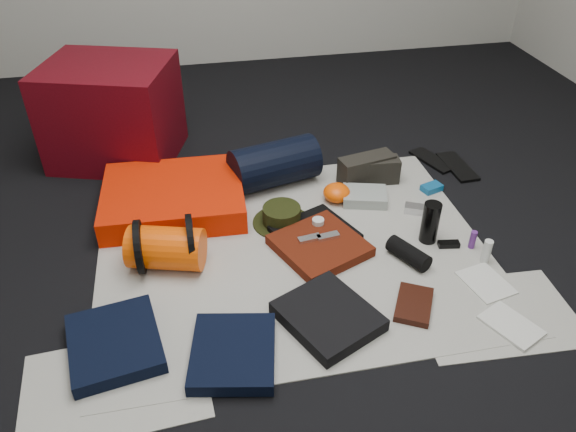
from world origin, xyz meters
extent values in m
cube|color=black|center=(0.00, 0.00, -0.01)|extent=(4.50, 4.50, 0.02)
cube|color=beige|center=(0.00, 0.00, 0.00)|extent=(1.60, 1.30, 0.01)
cube|color=beige|center=(-0.70, -0.55, 0.00)|extent=(0.61, 0.44, 0.00)
cube|color=beige|center=(0.65, -0.50, 0.00)|extent=(0.60, 0.43, 0.00)
cube|color=#55060F|center=(-0.74, 0.98, 0.25)|extent=(0.73, 0.67, 0.50)
cube|color=red|center=(-0.47, 0.42, 0.06)|extent=(0.65, 0.54, 0.11)
cylinder|color=#FF4F04|center=(-0.51, 0.01, 0.09)|extent=(0.33, 0.25, 0.17)
cylinder|color=black|center=(-0.61, 0.01, 0.11)|extent=(0.02, 0.22, 0.22)
cylinder|color=black|center=(-0.41, 0.01, 0.11)|extent=(0.03, 0.22, 0.22)
cylinder|color=black|center=(0.02, 0.53, 0.11)|extent=(0.46, 0.31, 0.22)
cylinder|color=black|center=(-0.01, 0.20, 0.01)|extent=(0.34, 0.34, 0.01)
cylinder|color=black|center=(-0.01, 0.20, 0.05)|extent=(0.17, 0.17, 0.07)
cube|color=black|center=(0.46, 0.46, 0.07)|extent=(0.29, 0.16, 0.14)
cube|color=black|center=(0.50, 0.45, 0.07)|extent=(0.26, 0.11, 0.12)
cube|color=black|center=(0.87, 0.59, 0.01)|extent=(0.18, 0.28, 0.01)
cube|color=black|center=(0.97, 0.50, 0.01)|extent=(0.12, 0.29, 0.02)
cube|color=black|center=(-0.70, -0.40, 0.03)|extent=(0.35, 0.38, 0.05)
cube|color=black|center=(-0.31, -0.52, 0.03)|extent=(0.33, 0.36, 0.05)
cube|color=black|center=(0.04, -0.42, 0.03)|extent=(0.40, 0.42, 0.05)
cube|color=black|center=(0.11, 0.08, 0.02)|extent=(0.39, 0.38, 0.03)
cube|color=#521709|center=(0.11, -0.02, 0.03)|extent=(0.43, 0.43, 0.04)
ellipsoid|color=#FF4F04|center=(0.28, 0.33, 0.05)|extent=(0.16, 0.16, 0.08)
cube|color=gray|center=(0.40, 0.30, 0.03)|extent=(0.23, 0.20, 0.05)
cylinder|color=black|center=(0.58, -0.04, 0.10)|extent=(0.10, 0.10, 0.19)
cylinder|color=black|center=(0.44, -0.15, 0.04)|extent=(0.15, 0.20, 0.07)
cube|color=silver|center=(0.60, 0.16, 0.02)|extent=(0.10, 0.09, 0.04)
cube|color=#0D5083|center=(0.75, 0.32, 0.02)|extent=(0.11, 0.09, 0.03)
cylinder|color=#5A267A|center=(0.74, -0.13, 0.05)|extent=(0.03, 0.03, 0.08)
cylinder|color=silver|center=(0.75, -0.22, 0.06)|extent=(0.04, 0.04, 0.10)
cube|color=black|center=(0.37, -0.41, 0.02)|extent=(0.20, 0.23, 0.03)
cube|color=beige|center=(0.67, -0.57, 0.01)|extent=(0.21, 0.24, 0.01)
cube|color=beige|center=(0.69, -0.35, 0.01)|extent=(0.19, 0.22, 0.01)
cube|color=black|center=(0.65, -0.10, 0.02)|extent=(0.09, 0.05, 0.02)
cube|color=silver|center=(-0.73, -0.52, 0.01)|extent=(0.08, 0.08, 0.01)
cylinder|color=silver|center=(0.13, 0.11, 0.05)|extent=(0.05, 0.05, 0.03)
cube|color=silver|center=(0.07, 0.00, 0.06)|extent=(0.10, 0.05, 0.01)
cube|color=silver|center=(0.15, 0.00, 0.06)|extent=(0.10, 0.05, 0.01)
camera|label=1|loc=(-0.38, -1.78, 1.50)|focal=35.00mm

